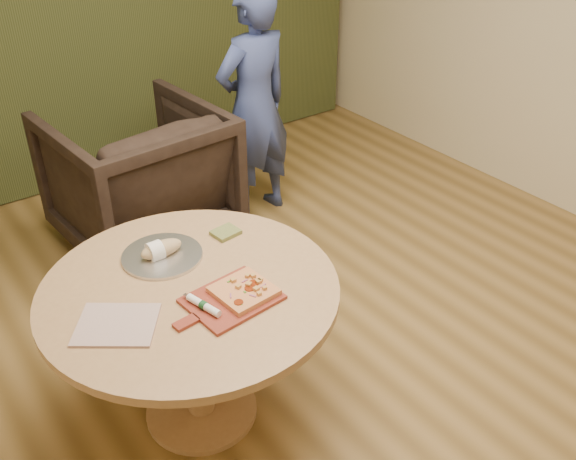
% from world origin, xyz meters
% --- Properties ---
extents(room_shell, '(5.04, 6.04, 2.84)m').
position_xyz_m(room_shell, '(0.00, 0.00, 1.40)').
color(room_shell, olive).
rests_on(room_shell, ground).
extents(pedestal_table, '(1.25, 1.25, 0.75)m').
position_xyz_m(pedestal_table, '(-0.58, 0.25, 0.61)').
color(pedestal_table, tan).
rests_on(pedestal_table, ground).
extents(pizza_paddle, '(0.46, 0.31, 0.01)m').
position_xyz_m(pizza_paddle, '(-0.50, 0.06, 0.76)').
color(pizza_paddle, maroon).
rests_on(pizza_paddle, pedestal_table).
extents(flatbread_pizza, '(0.24, 0.24, 0.04)m').
position_xyz_m(flatbread_pizza, '(-0.43, 0.06, 0.78)').
color(flatbread_pizza, '#E49659').
rests_on(flatbread_pizza, pizza_paddle).
extents(cutlery_roll, '(0.07, 0.20, 0.03)m').
position_xyz_m(cutlery_roll, '(-0.61, 0.07, 0.78)').
color(cutlery_roll, white).
rests_on(cutlery_roll, pizza_paddle).
extents(newspaper, '(0.39, 0.38, 0.01)m').
position_xyz_m(newspaper, '(-0.93, 0.20, 0.76)').
color(newspaper, silver).
rests_on(newspaper, pedestal_table).
extents(serving_tray, '(0.36, 0.36, 0.02)m').
position_xyz_m(serving_tray, '(-0.57, 0.51, 0.76)').
color(serving_tray, silver).
rests_on(serving_tray, pedestal_table).
extents(bread_roll, '(0.19, 0.09, 0.09)m').
position_xyz_m(bread_roll, '(-0.58, 0.51, 0.79)').
color(bread_roll, tan).
rests_on(bread_roll, serving_tray).
extents(green_packet, '(0.13, 0.11, 0.02)m').
position_xyz_m(green_packet, '(-0.25, 0.50, 0.76)').
color(green_packet, '#535E2A').
rests_on(green_packet, pedestal_table).
extents(armchair, '(1.05, 0.99, 1.01)m').
position_xyz_m(armchair, '(-0.12, 1.79, 0.51)').
color(armchair, black).
rests_on(armchair, ground).
extents(person_standing, '(0.62, 0.44, 1.59)m').
position_xyz_m(person_standing, '(0.70, 1.68, 0.80)').
color(person_standing, navy).
rests_on(person_standing, ground).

